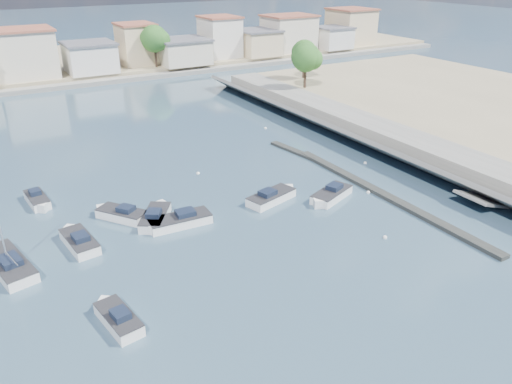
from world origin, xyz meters
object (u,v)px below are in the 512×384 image
motorboat_f (120,214)px  sailboat (7,263)px  motorboat_h (273,197)px  motorboat_c (177,222)px  motorboat_d (330,196)px  motorboat_g (38,201)px  motorboat_e (79,241)px  motorboat_a (117,318)px  motorboat_b (156,216)px

motorboat_f → sailboat: bearing=-159.9°
motorboat_f → motorboat_h: 13.91m
motorboat_c → sailboat: sailboat is taller
motorboat_d → sailboat: size_ratio=0.58×
motorboat_f → motorboat_g: bearing=131.7°
motorboat_e → motorboat_a: bearing=-90.4°
motorboat_e → motorboat_c: bearing=-7.1°
motorboat_e → motorboat_h: (17.54, -0.98, 0.00)m
sailboat → motorboat_b: bearing=6.9°
motorboat_c → motorboat_g: (-9.45, 10.25, 0.00)m
motorboat_d → motorboat_g: bearing=151.8°
motorboat_g → motorboat_h: bearing=-28.2°
motorboat_h → sailboat: bearing=179.1°
motorboat_g → motorboat_d: bearing=-28.2°
motorboat_g → motorboat_h: size_ratio=0.80×
motorboat_d → motorboat_a: bearing=-162.0°
motorboat_g → motorboat_e: bearing=-80.3°
motorboat_b → motorboat_c: 2.15m
motorboat_e → motorboat_f: bearing=34.1°
motorboat_a → motorboat_d: (22.33, 7.25, -0.00)m
motorboat_d → motorboat_e: size_ratio=1.01×
motorboat_a → motorboat_d: size_ratio=0.87×
motorboat_b → sailboat: sailboat is taller
motorboat_g → sailboat: sailboat is taller
motorboat_a → motorboat_d: bearing=18.0°
motorboat_a → motorboat_g: size_ratio=1.02×
motorboat_b → motorboat_e: (-6.72, -0.82, 0.00)m
motorboat_b → motorboat_d: (15.54, -4.34, -0.00)m
motorboat_d → motorboat_h: same height
motorboat_d → motorboat_h: bearing=151.7°
motorboat_h → motorboat_d: bearing=-28.3°
motorboat_c → motorboat_g: bearing=132.7°
motorboat_d → sailboat: bearing=174.0°
motorboat_b → motorboat_e: same height
motorboat_a → motorboat_d: same height
motorboat_h → motorboat_f: bearing=164.2°
motorboat_b → motorboat_a: bearing=-120.4°
motorboat_c → motorboat_g: 13.95m
motorboat_c → motorboat_d: (14.38, -2.53, -0.00)m
motorboat_d → sailboat: 27.63m
motorboat_g → motorboat_a: bearing=-85.7°
motorboat_b → motorboat_c: bearing=-57.5°
motorboat_g → motorboat_c: bearing=-47.3°
motorboat_b → motorboat_g: (-8.30, 8.44, 0.00)m
motorboat_d → motorboat_b: bearing=164.4°
motorboat_f → motorboat_h: size_ratio=0.84×
sailboat → motorboat_c: bearing=-1.6°
motorboat_e → sailboat: (-5.22, -0.62, 0.03)m
motorboat_b → motorboat_d: bearing=-15.6°
motorboat_a → motorboat_g: same height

